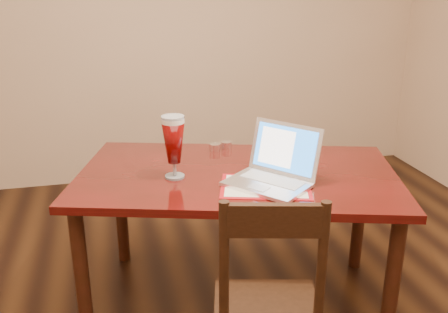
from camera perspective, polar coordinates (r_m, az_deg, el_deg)
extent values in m
cube|color=tan|center=(4.12, -7.61, 15.58)|extent=(4.50, 0.01, 2.70)
cube|color=#4D0B0A|center=(2.47, 1.54, -2.24)|extent=(1.75, 1.29, 0.04)
cylinder|color=#32140C|center=(2.44, -15.94, -12.99)|extent=(0.07, 0.07, 0.69)
cylinder|color=#32140C|center=(2.41, 18.63, -13.81)|extent=(0.07, 0.07, 0.69)
cylinder|color=#32140C|center=(3.05, -11.70, -5.77)|extent=(0.07, 0.07, 0.69)
cylinder|color=#32140C|center=(3.02, 15.20, -6.32)|extent=(0.07, 0.07, 0.69)
cube|color=#9D0E14|center=(2.30, 4.77, -3.45)|extent=(0.48, 0.40, 0.00)
cube|color=silver|center=(2.30, 4.77, -3.40)|extent=(0.43, 0.35, 0.00)
cube|color=silver|center=(2.30, 4.90, -3.19)|extent=(0.42, 0.44, 0.02)
cube|color=#B4B4B8|center=(2.34, 5.56, -2.60)|extent=(0.28, 0.30, 0.00)
cube|color=silver|center=(2.24, 3.96, -3.54)|extent=(0.11, 0.11, 0.00)
cube|color=silver|center=(2.38, 7.00, 0.87)|extent=(0.29, 0.32, 0.24)
cube|color=blue|center=(2.38, 6.93, 0.87)|extent=(0.25, 0.28, 0.20)
cube|color=white|center=(2.39, 6.02, 1.07)|extent=(0.15, 0.17, 0.17)
cylinder|color=silver|center=(2.41, -5.64, -2.27)|extent=(0.09, 0.09, 0.01)
cylinder|color=silver|center=(2.40, -5.67, -1.41)|extent=(0.02, 0.02, 0.07)
cylinder|color=beige|center=(2.32, -5.87, 4.11)|extent=(0.11, 0.11, 0.02)
cylinder|color=silver|center=(2.32, -5.88, 4.50)|extent=(0.11, 0.11, 0.01)
cylinder|color=white|center=(2.77, -1.05, 1.06)|extent=(0.06, 0.06, 0.04)
cylinder|color=white|center=(2.80, 0.27, 1.32)|extent=(0.06, 0.06, 0.04)
cube|color=black|center=(2.03, 4.92, -17.31)|extent=(0.49, 0.47, 0.04)
cylinder|color=black|center=(1.73, 0.00, -13.02)|extent=(0.03, 0.03, 0.52)
cylinder|color=black|center=(1.76, 11.06, -12.83)|extent=(0.03, 0.03, 0.52)
cube|color=black|center=(1.64, 5.80, -7.29)|extent=(0.33, 0.11, 0.12)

